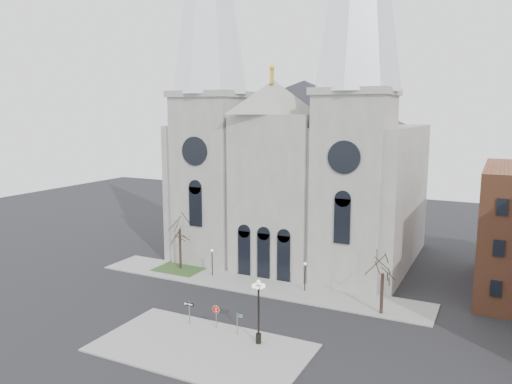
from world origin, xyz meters
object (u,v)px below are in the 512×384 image
at_px(globe_lamp, 259,304).
at_px(street_name_sign, 238,321).
at_px(one_way_sign, 189,309).
at_px(stop_sign, 216,312).

xyz_separation_m(globe_lamp, street_name_sign, (-2.39, 0.74, -2.36)).
height_order(globe_lamp, one_way_sign, globe_lamp).
relative_size(stop_sign, street_name_sign, 1.09).
relative_size(stop_sign, globe_lamp, 0.39).
xyz_separation_m(stop_sign, street_name_sign, (2.42, -0.25, -0.38)).
height_order(stop_sign, one_way_sign, one_way_sign).
xyz_separation_m(globe_lamp, one_way_sign, (-7.50, 0.63, -2.07)).
bearing_deg(one_way_sign, stop_sign, 5.57).
distance_m(globe_lamp, street_name_sign, 3.45).
relative_size(stop_sign, one_way_sign, 0.98).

